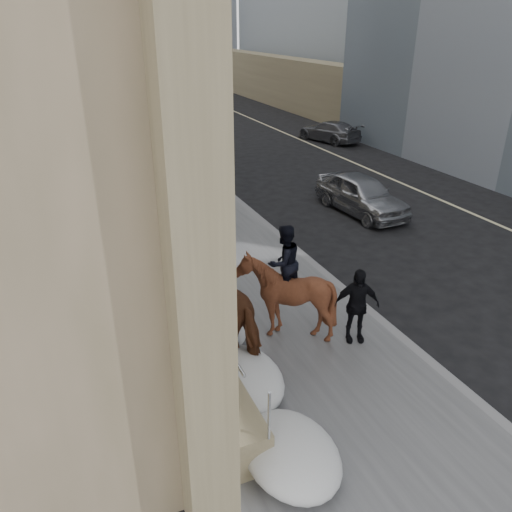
{
  "coord_description": "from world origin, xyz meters",
  "views": [
    {
      "loc": [
        -4.2,
        -7.22,
        6.72
      ],
      "look_at": [
        -0.09,
        2.59,
        1.7
      ],
      "focal_mm": 35.0,
      "sensor_mm": 36.0,
      "label": 1
    }
  ],
  "objects": [
    {
      "name": "lane_line",
      "position": [
        10.5,
        10.0,
        0.01
      ],
      "size": [
        0.15,
        70.0,
        0.01
      ],
      "primitive_type": "cube",
      "color": "#BFB78C",
      "rests_on": "ground"
    },
    {
      "name": "curb",
      "position": [
        2.62,
        10.0,
        0.06
      ],
      "size": [
        0.24,
        80.0,
        0.12
      ],
      "primitive_type": "cube",
      "color": "slate",
      "rests_on": "ground"
    },
    {
      "name": "snow_bank",
      "position": [
        -1.42,
        8.11,
        0.47
      ],
      "size": [
        1.7,
        18.1,
        0.76
      ],
      "color": "silver",
      "rests_on": "sidewalk"
    },
    {
      "name": "streetlight_far",
      "position": [
        2.74,
        34.0,
        4.58
      ],
      "size": [
        1.71,
        0.24,
        8.0
      ],
      "color": "#2D2D30",
      "rests_on": "ground"
    },
    {
      "name": "pedestrian",
      "position": [
        1.54,
        0.71,
        1.01
      ],
      "size": [
        1.13,
        0.75,
        1.78
      ],
      "primitive_type": "imported",
      "rotation": [
        0.0,
        0.0,
        -0.33
      ],
      "color": "black",
      "rests_on": "sidewalk"
    },
    {
      "name": "mounted_horse_right",
      "position": [
        0.16,
        1.52,
        1.24
      ],
      "size": [
        2.06,
        2.2,
        2.67
      ],
      "rotation": [
        0.0,
        0.0,
        3.41
      ],
      "color": "#4D2616",
      "rests_on": "sidewalk"
    },
    {
      "name": "ground",
      "position": [
        0.0,
        0.0,
        0.0
      ],
      "size": [
        140.0,
        140.0,
        0.0
      ],
      "primitive_type": "plane",
      "color": "black",
      "rests_on": "ground"
    },
    {
      "name": "car_silver",
      "position": [
        6.58,
        8.04,
        0.74
      ],
      "size": [
        2.05,
        4.45,
        1.48
      ],
      "primitive_type": "imported",
      "rotation": [
        0.0,
        0.0,
        0.07
      ],
      "color": "#9C9EA3",
      "rests_on": "ground"
    },
    {
      "name": "sidewalk",
      "position": [
        0.0,
        10.0,
        0.06
      ],
      "size": [
        5.0,
        80.0,
        0.12
      ],
      "primitive_type": "cube",
      "color": "#4A4A4C",
      "rests_on": "ground"
    },
    {
      "name": "car_grey",
      "position": [
        11.91,
        19.57,
        0.62
      ],
      "size": [
        2.9,
        4.58,
        1.24
      ],
      "primitive_type": "imported",
      "rotation": [
        0.0,
        0.0,
        3.44
      ],
      "color": "slate",
      "rests_on": "ground"
    },
    {
      "name": "mounted_horse_left",
      "position": [
        -1.1,
        1.51,
        1.27
      ],
      "size": [
        1.79,
        2.83,
        2.76
      ],
      "rotation": [
        0.0,
        0.0,
        3.38
      ],
      "color": "#462515",
      "rests_on": "sidewalk"
    },
    {
      "name": "streetlight_mid",
      "position": [
        2.74,
        14.0,
        4.58
      ],
      "size": [
        1.71,
        0.24,
        8.0
      ],
      "color": "#2D2D30",
      "rests_on": "ground"
    },
    {
      "name": "far_podium",
      "position": [
        15.5,
        10.0,
        2.0
      ],
      "size": [
        2.0,
        80.0,
        4.0
      ],
      "primitive_type": "cube",
      "color": "#7D6F51",
      "rests_on": "ground"
    },
    {
      "name": "traffic_signal",
      "position": [
        2.07,
        22.0,
        4.0
      ],
      "size": [
        4.1,
        0.22,
        6.0
      ],
      "color": "#2D2D30",
      "rests_on": "ground"
    }
  ]
}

